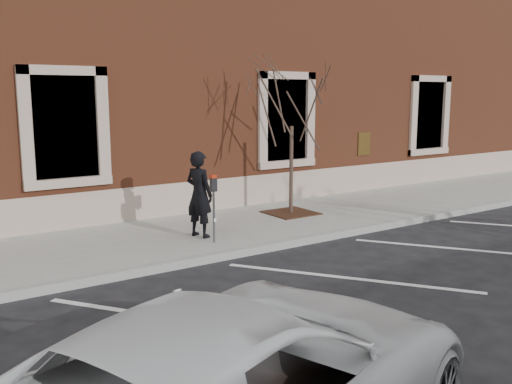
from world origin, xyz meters
TOP-DOWN VIEW (x-y plane):
  - ground at (0.00, 0.00)m, footprint 120.00×120.00m
  - sidewalk_near at (0.00, 1.75)m, footprint 40.00×3.50m
  - curb_near at (0.00, -0.05)m, footprint 40.00×0.12m
  - parking_stripes at (0.00, -2.20)m, footprint 28.00×4.40m
  - building_civic at (0.00, 7.74)m, footprint 40.00×8.62m
  - man at (-0.97, 1.27)m, footprint 0.63×0.76m
  - parking_meter at (-0.97, 0.69)m, footprint 0.13×0.10m
  - tree_grate at (2.05, 2.04)m, footprint 1.14×1.14m
  - sapling at (2.05, 2.04)m, footprint 2.38×2.38m

SIDE VIEW (x-z plane):
  - ground at x=0.00m, z-range 0.00..0.00m
  - parking_stripes at x=0.00m, z-range 0.00..0.01m
  - sidewalk_near at x=0.00m, z-range 0.00..0.15m
  - curb_near at x=0.00m, z-range 0.00..0.15m
  - tree_grate at x=2.05m, z-range 0.15..0.18m
  - man at x=-0.97m, z-range 0.15..1.95m
  - parking_meter at x=-0.97m, z-range 0.42..1.80m
  - sapling at x=2.05m, z-range 0.94..4.90m
  - building_civic at x=0.00m, z-range 0.00..8.00m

